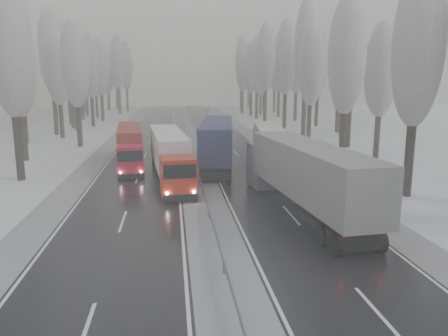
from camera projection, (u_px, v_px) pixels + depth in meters
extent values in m
plane|color=white|center=(237.00, 323.00, 15.44)|extent=(260.00, 260.00, 0.00)
cube|color=black|center=(244.00, 163.00, 45.25)|extent=(7.50, 200.00, 0.03)
cube|color=black|center=(142.00, 165.00, 44.02)|extent=(7.50, 200.00, 0.03)
cube|color=#9C9DA3|center=(194.00, 164.00, 44.63)|extent=(3.00, 200.00, 0.04)
cube|color=#9C9DA3|center=(291.00, 162.00, 45.82)|extent=(2.40, 200.00, 0.04)
cube|color=#9C9DA3|center=(91.00, 166.00, 43.45)|extent=(2.40, 200.00, 0.04)
cube|color=slate|center=(194.00, 158.00, 44.52)|extent=(0.06, 200.00, 0.32)
cube|color=slate|center=(195.00, 165.00, 42.63)|extent=(0.12, 0.12, 0.60)
cube|color=slate|center=(185.00, 129.00, 73.77)|extent=(0.12, 0.12, 0.60)
cylinder|color=black|center=(409.00, 159.00, 31.89)|extent=(0.68, 0.68, 5.60)
ellipsoid|color=gray|center=(419.00, 45.00, 30.29)|extent=(3.60, 3.60, 11.45)
cylinder|color=black|center=(343.00, 138.00, 42.88)|extent=(0.68, 0.68, 5.62)
ellipsoid|color=gray|center=(347.00, 54.00, 41.29)|extent=(3.60, 3.60, 11.48)
cylinder|color=black|center=(377.00, 136.00, 47.48)|extent=(0.64, 0.64, 4.94)
ellipsoid|color=gray|center=(382.00, 70.00, 46.08)|extent=(3.60, 3.60, 10.09)
cylinder|color=black|center=(344.00, 130.00, 51.22)|extent=(0.66, 0.66, 5.32)
ellipsoid|color=gray|center=(347.00, 64.00, 49.71)|extent=(3.60, 3.60, 10.88)
cylinder|color=black|center=(349.00, 122.00, 55.27)|extent=(0.72, 0.72, 6.31)
ellipsoid|color=gray|center=(353.00, 49.00, 53.48)|extent=(3.60, 3.60, 12.90)
cylinder|color=black|center=(309.00, 122.00, 61.27)|extent=(0.67, 0.67, 5.38)
ellipsoid|color=gray|center=(311.00, 66.00, 59.74)|extent=(3.60, 3.60, 10.98)
cylinder|color=black|center=(341.00, 121.00, 65.97)|extent=(0.62, 0.62, 4.59)
ellipsoid|color=gray|center=(343.00, 77.00, 64.67)|extent=(3.60, 3.60, 9.39)
cylinder|color=black|center=(304.00, 113.00, 66.49)|extent=(0.76, 0.76, 6.95)
ellipsoid|color=gray|center=(306.00, 46.00, 64.51)|extent=(3.60, 3.60, 14.19)
cylinder|color=black|center=(338.00, 112.00, 71.22)|extent=(0.74, 0.74, 6.59)
ellipsoid|color=gray|center=(341.00, 53.00, 69.35)|extent=(3.60, 3.60, 13.46)
cylinder|color=black|center=(285.00, 110.00, 76.48)|extent=(0.72, 0.72, 6.37)
ellipsoid|color=gray|center=(286.00, 57.00, 74.67)|extent=(3.60, 3.60, 13.01)
cylinder|color=black|center=(317.00, 110.00, 81.25)|extent=(0.70, 0.70, 5.97)
ellipsoid|color=gray|center=(318.00, 63.00, 79.55)|extent=(3.60, 3.60, 12.20)
cylinder|color=black|center=(265.00, 106.00, 86.71)|extent=(0.74, 0.74, 6.65)
ellipsoid|color=gray|center=(266.00, 57.00, 84.82)|extent=(3.60, 3.60, 13.59)
cylinder|color=black|center=(295.00, 106.00, 91.51)|extent=(0.71, 0.71, 6.14)
ellipsoid|color=gray|center=(297.00, 63.00, 89.76)|extent=(3.60, 3.60, 12.54)
cylinder|color=black|center=(257.00, 105.00, 96.28)|extent=(0.71, 0.71, 6.05)
ellipsoid|color=gray|center=(257.00, 65.00, 94.56)|extent=(3.60, 3.60, 12.37)
cylinder|color=black|center=(278.00, 103.00, 100.83)|extent=(0.72, 0.72, 6.30)
ellipsoid|color=gray|center=(279.00, 63.00, 99.05)|extent=(3.60, 3.60, 12.87)
cylinder|color=black|center=(251.00, 103.00, 103.61)|extent=(0.70, 0.70, 5.88)
ellipsoid|color=gray|center=(251.00, 67.00, 101.94)|extent=(3.60, 3.60, 12.00)
cylinder|color=black|center=(260.00, 105.00, 107.97)|extent=(0.64, 0.64, 4.86)
ellipsoid|color=gray|center=(261.00, 76.00, 106.59)|extent=(3.60, 3.60, 9.92)
cylinder|color=black|center=(242.00, 102.00, 110.41)|extent=(0.70, 0.70, 5.98)
ellipsoid|color=gray|center=(243.00, 67.00, 108.71)|extent=(3.60, 3.60, 12.21)
cylinder|color=black|center=(274.00, 100.00, 115.35)|extent=(0.71, 0.71, 6.19)
ellipsoid|color=gray|center=(275.00, 66.00, 113.60)|extent=(3.60, 3.60, 12.64)
cylinder|color=black|center=(241.00, 98.00, 120.05)|extent=(0.75, 0.75, 6.86)
ellipsoid|color=gray|center=(242.00, 62.00, 118.11)|extent=(3.60, 3.60, 14.01)
cylinder|color=black|center=(263.00, 100.00, 124.89)|extent=(0.68, 0.68, 5.55)
ellipsoid|color=gray|center=(264.00, 72.00, 123.31)|extent=(3.60, 3.60, 11.33)
cylinder|color=black|center=(241.00, 98.00, 130.61)|extent=(0.71, 0.71, 6.09)
ellipsoid|color=gray|center=(242.00, 68.00, 128.88)|extent=(3.60, 3.60, 12.45)
cylinder|color=black|center=(248.00, 99.00, 134.89)|extent=(0.67, 0.67, 5.49)
ellipsoid|color=gray|center=(249.00, 73.00, 133.33)|extent=(3.60, 3.60, 11.21)
cylinder|color=black|center=(18.00, 146.00, 37.01)|extent=(0.69, 0.69, 5.83)
ellipsoid|color=gray|center=(9.00, 45.00, 35.35)|extent=(3.60, 3.60, 11.92)
cylinder|color=black|center=(24.00, 137.00, 46.16)|extent=(0.65, 0.65, 5.03)
ellipsoid|color=gray|center=(17.00, 67.00, 44.73)|extent=(3.60, 3.60, 10.28)
cylinder|color=black|center=(79.00, 125.00, 55.83)|extent=(0.67, 0.67, 5.44)
ellipsoid|color=gray|center=(75.00, 63.00, 54.29)|extent=(3.60, 3.60, 11.11)
cylinder|color=black|center=(25.00, 122.00, 58.78)|extent=(0.69, 0.69, 5.72)
ellipsoid|color=gray|center=(19.00, 60.00, 57.15)|extent=(3.60, 3.60, 11.69)
cylinder|color=black|center=(61.00, 120.00, 64.09)|extent=(0.66, 0.66, 5.23)
ellipsoid|color=gray|center=(58.00, 68.00, 62.61)|extent=(3.60, 3.60, 10.68)
cylinder|color=black|center=(55.00, 114.00, 67.64)|extent=(0.74, 0.74, 6.60)
ellipsoid|color=gray|center=(51.00, 51.00, 65.77)|extent=(3.60, 3.60, 13.49)
cylinder|color=black|center=(76.00, 115.00, 73.49)|extent=(0.65, 0.65, 5.16)
ellipsoid|color=gray|center=(73.00, 71.00, 72.02)|extent=(3.60, 3.60, 10.54)
cylinder|color=black|center=(73.00, 112.00, 77.16)|extent=(0.69, 0.69, 5.79)
ellipsoid|color=gray|center=(69.00, 64.00, 75.51)|extent=(3.60, 3.60, 11.84)
cylinder|color=black|center=(93.00, 111.00, 80.20)|extent=(0.68, 0.68, 5.64)
ellipsoid|color=gray|center=(90.00, 66.00, 78.60)|extent=(3.60, 3.60, 11.53)
cylinder|color=black|center=(70.00, 107.00, 83.44)|extent=(0.73, 0.73, 6.56)
ellipsoid|color=gray|center=(67.00, 57.00, 81.58)|extent=(3.60, 3.60, 13.40)
cylinder|color=black|center=(102.00, 107.00, 90.03)|extent=(0.69, 0.69, 5.79)
ellipsoid|color=gray|center=(100.00, 66.00, 88.38)|extent=(3.60, 3.60, 11.84)
cylinder|color=black|center=(82.00, 104.00, 93.28)|extent=(0.74, 0.74, 6.65)
ellipsoid|color=gray|center=(79.00, 59.00, 91.39)|extent=(3.60, 3.60, 13.58)
cylinder|color=black|center=(97.00, 106.00, 98.88)|extent=(0.65, 0.65, 5.12)
ellipsoid|color=gray|center=(95.00, 73.00, 97.43)|extent=(3.60, 3.60, 10.46)
cylinder|color=black|center=(87.00, 104.00, 102.37)|extent=(0.69, 0.69, 5.84)
ellipsoid|color=gray|center=(85.00, 67.00, 100.71)|extent=(3.60, 3.60, 11.92)
cylinder|color=black|center=(120.00, 100.00, 109.68)|extent=(0.74, 0.74, 6.67)
ellipsoid|color=gray|center=(118.00, 62.00, 107.79)|extent=(3.60, 3.60, 13.63)
cylinder|color=black|center=(85.00, 101.00, 112.55)|extent=(0.72, 0.72, 6.31)
ellipsoid|color=gray|center=(83.00, 65.00, 110.76)|extent=(3.60, 3.60, 12.88)
cylinder|color=black|center=(127.00, 100.00, 118.98)|extent=(0.72, 0.72, 6.29)
ellipsoid|color=gray|center=(126.00, 66.00, 117.19)|extent=(3.60, 3.60, 12.84)
cylinder|color=black|center=(109.00, 102.00, 122.36)|extent=(0.64, 0.64, 4.86)
ellipsoid|color=gray|center=(107.00, 76.00, 120.98)|extent=(3.60, 3.60, 9.92)
cylinder|color=black|center=(117.00, 98.00, 124.95)|extent=(0.74, 0.74, 6.63)
ellipsoid|color=gray|center=(115.00, 64.00, 123.07)|extent=(3.60, 3.60, 13.54)
cylinder|color=black|center=(109.00, 99.00, 128.60)|extent=(0.69, 0.69, 5.79)
ellipsoid|color=gray|center=(108.00, 70.00, 126.96)|extent=(3.60, 3.60, 11.82)
cube|color=#525258|center=(266.00, 163.00, 35.22)|extent=(3.08, 3.18, 3.36)
cube|color=black|center=(261.00, 151.00, 36.40)|extent=(2.57, 0.37, 1.12)
cube|color=black|center=(260.00, 176.00, 36.93)|extent=(2.80, 0.45, 0.56)
cube|color=slate|center=(310.00, 171.00, 26.64)|extent=(4.31, 14.76, 3.13)
cube|color=black|center=(373.00, 253.00, 20.11)|extent=(2.57, 0.39, 0.50)
cube|color=black|center=(339.00, 226.00, 23.22)|extent=(3.07, 6.37, 0.50)
cube|color=black|center=(366.00, 253.00, 20.74)|extent=(2.57, 0.33, 0.67)
cylinder|color=black|center=(255.00, 182.00, 34.36)|extent=(0.51, 1.20, 1.16)
cylinder|color=black|center=(283.00, 180.00, 34.87)|extent=(0.51, 1.20, 1.16)
cylinder|color=black|center=(322.00, 235.00, 22.59)|extent=(0.51, 1.20, 1.16)
cylinder|color=black|center=(364.00, 231.00, 23.10)|extent=(0.51, 1.20, 1.16)
cylinder|color=black|center=(335.00, 245.00, 21.20)|extent=(0.51, 1.20, 1.16)
cylinder|color=black|center=(379.00, 241.00, 21.71)|extent=(0.51, 1.20, 1.16)
sphere|color=#FF0C05|center=(354.00, 237.00, 19.63)|extent=(0.22, 0.22, 0.22)
sphere|color=#FF0C05|center=(396.00, 234.00, 20.09)|extent=(0.22, 0.22, 0.22)
sphere|color=white|center=(248.00, 171.00, 36.64)|extent=(0.25, 0.25, 0.25)
sphere|color=white|center=(272.00, 170.00, 37.10)|extent=(0.25, 0.25, 0.25)
cube|color=#1A1A41|center=(219.00, 138.00, 50.39)|extent=(3.13, 3.22, 3.33)
cube|color=black|center=(219.00, 130.00, 51.60)|extent=(2.54, 0.45, 1.11)
cube|color=black|center=(220.00, 148.00, 52.12)|extent=(2.77, 0.53, 0.55)
cube|color=#161D3D|center=(217.00, 138.00, 41.69)|extent=(4.70, 14.66, 3.10)
cube|color=black|center=(215.00, 179.00, 35.05)|extent=(2.54, 0.47, 0.50)
cube|color=black|center=(216.00, 169.00, 38.21)|extent=(3.22, 6.36, 0.50)
cube|color=black|center=(215.00, 180.00, 35.69)|extent=(2.54, 0.40, 0.67)
cylinder|color=black|center=(209.00, 150.00, 49.79)|extent=(0.54, 1.19, 1.15)
cylinder|color=black|center=(229.00, 150.00, 49.76)|extent=(0.54, 1.19, 1.15)
cylinder|color=black|center=(202.00, 172.00, 37.84)|extent=(0.54, 1.19, 1.15)
cylinder|color=black|center=(229.00, 172.00, 37.81)|extent=(0.54, 1.19, 1.15)
cylinder|color=black|center=(201.00, 176.00, 36.43)|extent=(0.54, 1.19, 1.15)
cylinder|color=black|center=(229.00, 176.00, 36.40)|extent=(0.54, 1.19, 1.15)
sphere|color=#FF0C05|center=(201.00, 169.00, 34.81)|extent=(0.22, 0.22, 0.22)
sphere|color=#FF0C05|center=(228.00, 169.00, 34.78)|extent=(0.22, 0.22, 0.22)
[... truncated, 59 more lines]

